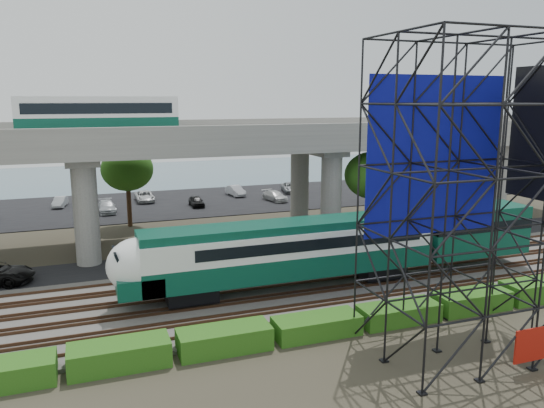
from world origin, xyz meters
name	(u,v)px	position (x,y,z in m)	size (l,w,h in m)	color
ground	(271,308)	(0.00, 0.00, 0.00)	(140.00, 140.00, 0.00)	#474233
ballast_bed	(260,295)	(0.00, 2.00, 0.10)	(90.00, 12.00, 0.20)	slate
service_road	(226,258)	(0.00, 10.50, 0.04)	(90.00, 5.00, 0.08)	black
parking_lot	(174,203)	(0.00, 34.00, 0.04)	(90.00, 18.00, 0.08)	black
harbor_water	(151,178)	(0.00, 56.00, 0.01)	(140.00, 40.00, 0.03)	#476675
rail_tracks	(260,292)	(0.00, 2.00, 0.28)	(90.00, 9.52, 0.16)	#472D1E
commuter_train	(322,246)	(4.22, 2.00, 2.88)	(29.30, 3.06, 4.30)	black
overpass	(200,147)	(-0.62, 16.00, 8.21)	(80.00, 12.00, 12.40)	#9E9B93
scaffold_tower	(473,201)	(7.33, -7.98, 7.47)	(9.36, 6.36, 15.00)	black
hedge_strip	(317,325)	(1.01, -4.30, 0.56)	(34.60, 1.80, 1.20)	#295914
trees	(152,181)	(-4.67, 16.17, 5.57)	(40.94, 16.94, 7.69)	#382314
parked_cars	(185,197)	(1.28, 33.74, 0.69)	(37.37, 9.62, 1.27)	silver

